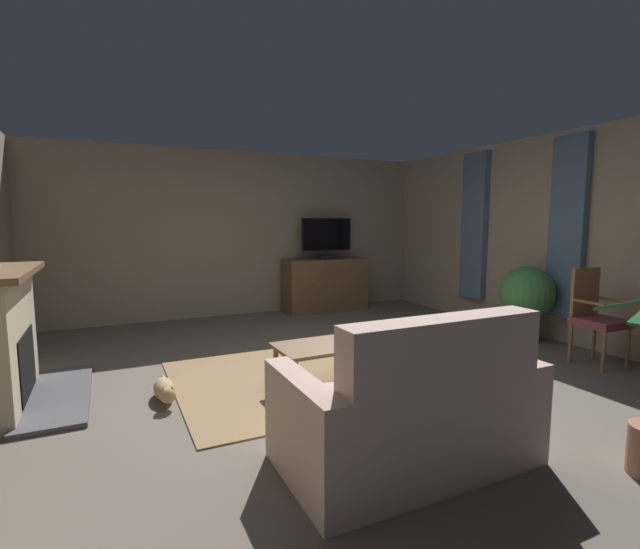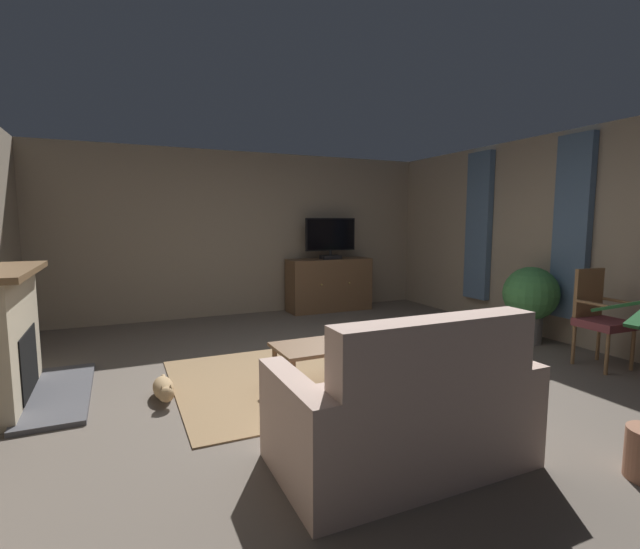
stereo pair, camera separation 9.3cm
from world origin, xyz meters
The scene contains 16 objects.
ground_plane centered at (0.00, 0.00, -0.02)m, with size 6.69×7.20×0.04m, color #665B51.
wall_back centered at (0.00, 3.35, 1.28)m, with size 6.69×0.10×2.55m, color gray.
wall_right_with_window centered at (3.09, 0.00, 1.28)m, with size 0.10×7.20×2.55m, color gray.
curtain_panel_near centered at (2.98, -0.07, 1.40)m, with size 0.10×0.44×2.14m, color slate.
curtain_panel_far centered at (2.98, 1.43, 1.40)m, with size 0.10×0.44×2.14m, color slate.
rug_central centered at (-0.37, 0.17, 0.01)m, with size 2.26×1.98×0.01m, color #8E704C.
fireplace centered at (-2.76, 0.60, 0.52)m, with size 0.85×1.47×1.10m.
tv_cabinet centered at (1.29, 3.00, 0.41)m, with size 1.39×0.50×0.86m.
television centered at (1.29, 2.95, 1.22)m, with size 0.87×0.20×0.67m.
coffee_table centered at (-0.17, -0.18, 0.36)m, with size 1.07×0.56×0.40m.
tv_remote centered at (0.06, -0.25, 0.41)m, with size 0.17×0.05×0.02m, color black.
folded_newspaper centered at (0.03, -0.17, 0.41)m, with size 0.30×0.22×0.01m, color silver.
sofa_floral centered at (-0.36, -1.55, 0.33)m, with size 1.52×0.85×0.97m.
side_chair_mid_row centered at (2.56, -0.75, 0.52)m, with size 0.44×0.44×0.99m.
potted_plant_leafy_by_curtain centered at (2.65, 0.17, 0.57)m, with size 0.64×0.64×0.93m.
cat centered at (-1.59, 0.15, 0.09)m, with size 0.17×0.70×0.19m.
Camera 2 is at (-1.88, -3.69, 1.48)m, focal length 25.30 mm.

